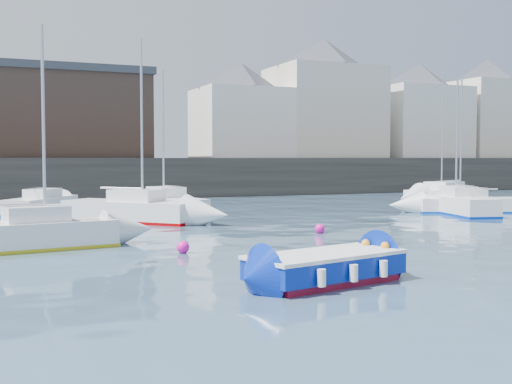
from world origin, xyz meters
name	(u,v)px	position (x,y,z in m)	size (l,w,h in m)	color
water	(434,271)	(0.00, 0.00, 0.00)	(220.00, 220.00, 0.00)	#2D4760
quay_wall	(138,178)	(0.00, 35.00, 1.50)	(90.00, 5.00, 3.00)	#28231E
land_strip	(99,174)	(0.00, 53.00, 1.40)	(90.00, 32.00, 2.80)	#28231E
bldg_east_a	(324,99)	(20.00, 42.00, 8.81)	(13.36, 13.36, 11.80)	beige
bldg_east_b	(419,111)	(31.00, 41.50, 7.87)	(11.88, 11.88, 9.95)	white
bldg_east_c	(487,109)	(40.00, 41.50, 8.37)	(11.14, 11.14, 10.95)	beige
bldg_east_d	(241,111)	(11.00, 41.50, 7.36)	(11.14, 11.14, 8.95)	white
warehouse	(46,115)	(-6.00, 43.00, 6.62)	(16.40, 10.40, 7.60)	#3D2D26
blue_dinghy	(326,266)	(-3.46, -0.38, 0.41)	(4.17, 2.54, 0.74)	maroon
sailboat_a	(29,234)	(-9.57, 8.31, 0.51)	(5.80, 2.60, 7.28)	white
sailboat_b	(131,210)	(-4.55, 16.17, 0.55)	(6.02, 6.19, 8.42)	white
sailboat_c	(460,204)	(12.15, 13.15, 0.54)	(2.96, 5.64, 7.09)	white
sailboat_d	(470,204)	(13.67, 14.15, 0.45)	(6.09, 3.89, 7.42)	white
sailboat_f	(168,205)	(-2.05, 18.91, 0.53)	(2.83, 6.06, 7.59)	white
sailboat_g	(446,195)	(18.04, 21.36, 0.50)	(7.37, 4.48, 8.89)	white
sailboat_h	(41,204)	(-8.05, 23.06, 0.47)	(4.53, 5.73, 7.26)	white
buoy_near	(183,253)	(-5.18, 5.66, 0.00)	(0.40, 0.40, 0.40)	#FC0EA0
buoy_mid	(320,233)	(1.32, 8.65, 0.00)	(0.40, 0.40, 0.40)	#FC0EA0
buoy_far	(171,217)	(-2.12, 18.03, 0.00)	(0.41, 0.41, 0.41)	#FC0EA0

